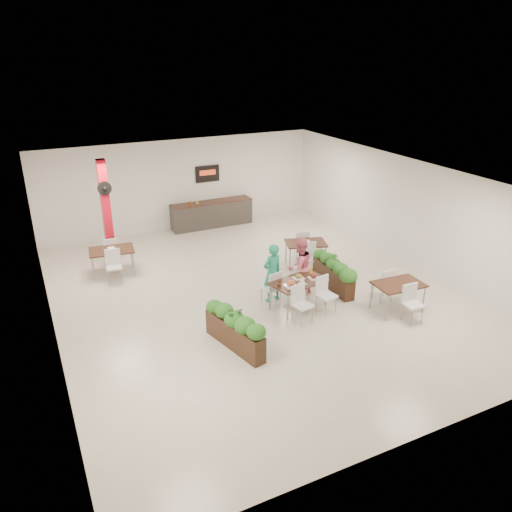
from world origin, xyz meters
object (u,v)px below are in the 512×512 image
Objects in this scene: main_table at (298,285)px; planter_right at (333,271)px; diner_man at (272,273)px; side_table_b at (306,246)px; service_counter at (212,213)px; planter_left at (234,327)px; diner_woman at (299,267)px; red_column at (106,212)px; side_table_a at (112,253)px; side_table_c at (398,288)px.

main_table is 0.96× the size of planter_right.
diner_man reaches higher than side_table_b.
main_table is 1.17× the size of diner_man.
service_counter reaches higher than planter_left.
diner_woman is at bearing 58.11° from main_table.
diner_woman is at bearing -46.27° from red_column.
planter_left reaches higher than side_table_a.
diner_woman is 5.46m from side_table_a.
service_counter is at bearing 72.20° from planter_left.
main_table is at bearing 109.23° from diner_man.
diner_man is at bearing 147.37° from side_table_c.
service_counter is at bearing 124.00° from side_table_b.
side_table_b is at bearing -153.02° from diner_man.
side_table_c is at bearing -77.07° from service_counter.
side_table_a is at bearing -97.76° from red_column.
red_column is at bearing 139.71° from planter_right.
side_table_a is (-3.39, 3.51, -0.15)m from diner_man.
planter_right is at bearing -40.29° from red_column.
diner_man is at bearing -11.56° from diner_woman.
side_table_b is at bearing 86.41° from planter_right.
diner_man is (3.28, -4.27, -0.86)m from red_column.
planter_left is 0.99× the size of planter_right.
planter_left is (-1.77, -1.61, -0.28)m from diner_man.
planter_right is 1.14× the size of side_table_b.
service_counter is 4.87m from side_table_a.
red_column is at bearing 137.03° from side_table_c.
service_counter is 1.58× the size of planter_right.
side_table_b is (1.55, 2.20, -0.01)m from main_table.
service_counter is at bearing 39.74° from side_table_a.
diner_woman is 0.96× the size of side_table_b.
red_column is 1.07× the size of service_counter.
service_counter is at bearing 25.00° from red_column.
red_column is at bearing -155.00° from service_counter.
side_table_c is (2.16, -1.20, -0.01)m from main_table.
service_counter is at bearing -108.21° from diner_man.
main_table is (3.68, -4.93, -1.01)m from red_column.
service_counter is 1.81× the size of side_table_a.
diner_man is 4.88m from side_table_a.
planter_left is (-2.57, -1.61, -0.29)m from diner_woman.
red_column reaches higher than main_table.
service_counter is at bearing -100.77° from diner_woman.
planter_left is 4.88m from side_table_b.
planter_left reaches higher than side_table_c.
diner_man is 1.86m from planter_right.
diner_woman is 1.93m from side_table_b.
diner_man is 0.95× the size of side_table_c.
diner_man is (-0.39, 0.66, 0.15)m from main_table.
diner_woman is (0.80, 0.00, 0.01)m from diner_man.
planter_right is 1.92m from side_table_c.
side_table_a is (-3.78, 4.16, -0.00)m from main_table.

